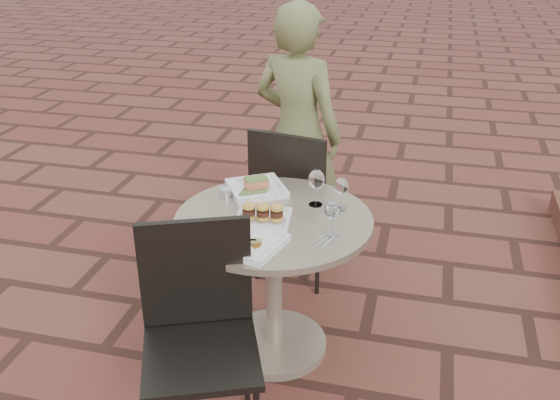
% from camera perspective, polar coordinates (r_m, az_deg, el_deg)
% --- Properties ---
extents(ground, '(60.00, 60.00, 0.00)m').
position_cam_1_polar(ground, '(3.36, 0.48, -11.30)').
color(ground, '#572D22').
rests_on(ground, ground).
extents(cafe_table, '(0.90, 0.90, 0.73)m').
position_cam_1_polar(cafe_table, '(2.94, -0.57, -5.85)').
color(cafe_table, gray).
rests_on(cafe_table, ground).
extents(chair_far, '(0.51, 0.51, 0.93)m').
position_cam_1_polar(chair_far, '(3.47, 1.28, 0.60)').
color(chair_far, black).
rests_on(chair_far, ground).
extents(chair_near, '(0.58, 0.58, 0.93)m').
position_cam_1_polar(chair_near, '(2.49, -7.45, -10.76)').
color(chair_near, black).
rests_on(chair_near, ground).
extents(diner, '(0.65, 0.52, 1.55)m').
position_cam_1_polar(diner, '(3.71, 1.62, 6.05)').
color(diner, '#616537').
rests_on(diner, ground).
extents(plate_salmon, '(0.36, 0.36, 0.07)m').
position_cam_1_polar(plate_salmon, '(3.06, -2.18, 1.15)').
color(plate_salmon, white).
rests_on(plate_salmon, cafe_table).
extents(plate_sliders, '(0.27, 0.27, 0.15)m').
position_cam_1_polar(plate_sliders, '(2.75, -1.58, -1.52)').
color(plate_sliders, white).
rests_on(plate_sliders, cafe_table).
extents(plate_tuna, '(0.31, 0.31, 0.03)m').
position_cam_1_polar(plate_tuna, '(2.58, -2.84, -3.97)').
color(plate_tuna, white).
rests_on(plate_tuna, cafe_table).
extents(wine_glass_right, '(0.07, 0.07, 0.16)m').
position_cam_1_polar(wine_glass_right, '(2.63, 4.76, -1.04)').
color(wine_glass_right, white).
rests_on(wine_glass_right, cafe_table).
extents(wine_glass_mid, '(0.08, 0.08, 0.18)m').
position_cam_1_polar(wine_glass_mid, '(2.88, 3.34, 1.81)').
color(wine_glass_mid, white).
rests_on(wine_glass_mid, cafe_table).
extents(wine_glass_far, '(0.07, 0.07, 0.15)m').
position_cam_1_polar(wine_glass_far, '(2.86, 5.62, 1.18)').
color(wine_glass_far, white).
rests_on(wine_glass_far, cafe_table).
extents(steel_ramekin, '(0.06, 0.06, 0.04)m').
position_cam_1_polar(steel_ramekin, '(3.01, -5.02, 0.67)').
color(steel_ramekin, silver).
rests_on(steel_ramekin, cafe_table).
extents(cutlery_set, '(0.13, 0.20, 0.00)m').
position_cam_1_polar(cutlery_set, '(2.64, 4.15, -3.60)').
color(cutlery_set, silver).
rests_on(cutlery_set, cafe_table).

